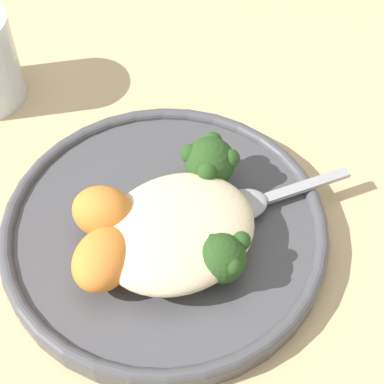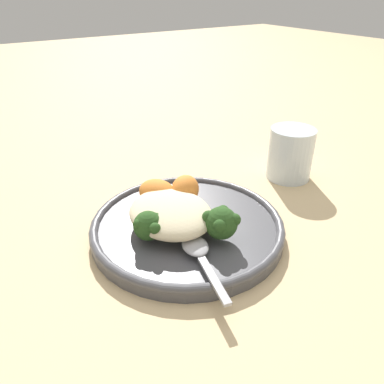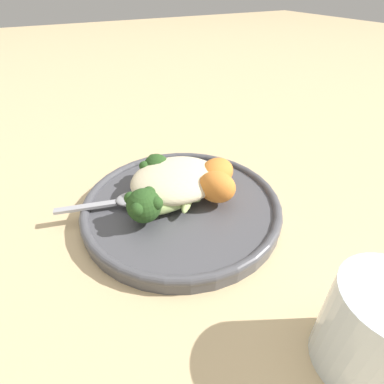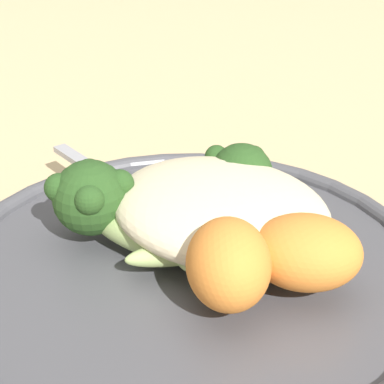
{
  "view_description": "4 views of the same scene",
  "coord_description": "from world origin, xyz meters",
  "px_view_note": "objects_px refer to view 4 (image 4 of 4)",
  "views": [
    {
      "loc": [
        0.16,
        0.24,
        0.43
      ],
      "look_at": [
        -0.01,
        0.01,
        0.06
      ],
      "focal_mm": 60.0,
      "sensor_mm": 36.0,
      "label": 1
    },
    {
      "loc": [
        -0.35,
        0.22,
        0.3
      ],
      "look_at": [
        0.02,
        -0.02,
        0.06
      ],
      "focal_mm": 35.0,
      "sensor_mm": 36.0,
      "label": 2
    },
    {
      "loc": [
        -0.13,
        -0.29,
        0.26
      ],
      "look_at": [
        0.02,
        -0.01,
        0.04
      ],
      "focal_mm": 28.0,
      "sensor_mm": 36.0,
      "label": 3
    },
    {
      "loc": [
        0.18,
        -0.23,
        0.21
      ],
      "look_at": [
        0.01,
        -0.01,
        0.06
      ],
      "focal_mm": 60.0,
      "sensor_mm": 36.0,
      "label": 4
    }
  ],
  "objects_px": {
    "broccoli_stalk_0": "(252,231)",
    "broccoli_stalk_3": "(99,203)",
    "sweet_potato_chunk_0": "(228,264)",
    "spoon": "(128,189)",
    "sweet_potato_chunk_1": "(305,252)",
    "broccoli_stalk_1": "(228,184)",
    "plate": "(188,269)",
    "quinoa_mound": "(220,208)",
    "broccoli_stalk_2": "(169,209)"
  },
  "relations": [
    {
      "from": "broccoli_stalk_0",
      "to": "broccoli_stalk_3",
      "type": "distance_m",
      "value": 0.08
    },
    {
      "from": "sweet_potato_chunk_0",
      "to": "spoon",
      "type": "height_order",
      "value": "sweet_potato_chunk_0"
    },
    {
      "from": "sweet_potato_chunk_1",
      "to": "broccoli_stalk_1",
      "type": "bearing_deg",
      "value": 150.98
    },
    {
      "from": "plate",
      "to": "broccoli_stalk_0",
      "type": "relative_size",
      "value": 3.06
    },
    {
      "from": "quinoa_mound",
      "to": "sweet_potato_chunk_0",
      "type": "distance_m",
      "value": 0.06
    },
    {
      "from": "quinoa_mound",
      "to": "broccoli_stalk_0",
      "type": "bearing_deg",
      "value": -9.5
    },
    {
      "from": "plate",
      "to": "broccoli_stalk_3",
      "type": "relative_size",
      "value": 2.94
    },
    {
      "from": "broccoli_stalk_2",
      "to": "broccoli_stalk_3",
      "type": "xyz_separation_m",
      "value": [
        -0.02,
        -0.03,
        0.01
      ]
    },
    {
      "from": "quinoa_mound",
      "to": "spoon",
      "type": "relative_size",
      "value": 1.02
    },
    {
      "from": "broccoli_stalk_1",
      "to": "sweet_potato_chunk_1",
      "type": "distance_m",
      "value": 0.08
    },
    {
      "from": "plate",
      "to": "broccoli_stalk_2",
      "type": "height_order",
      "value": "broccoli_stalk_2"
    },
    {
      "from": "sweet_potato_chunk_1",
      "to": "spoon",
      "type": "xyz_separation_m",
      "value": [
        -0.13,
        0.02,
        -0.01
      ]
    },
    {
      "from": "quinoa_mound",
      "to": "broccoli_stalk_0",
      "type": "height_order",
      "value": "quinoa_mound"
    },
    {
      "from": "broccoli_stalk_2",
      "to": "spoon",
      "type": "xyz_separation_m",
      "value": [
        -0.04,
        0.01,
        -0.01
      ]
    },
    {
      "from": "quinoa_mound",
      "to": "broccoli_stalk_0",
      "type": "relative_size",
      "value": 1.43
    },
    {
      "from": "sweet_potato_chunk_0",
      "to": "spoon",
      "type": "bearing_deg",
      "value": 154.81
    },
    {
      "from": "broccoli_stalk_0",
      "to": "spoon",
      "type": "relative_size",
      "value": 0.71
    },
    {
      "from": "quinoa_mound",
      "to": "broccoli_stalk_0",
      "type": "distance_m",
      "value": 0.02
    },
    {
      "from": "quinoa_mound",
      "to": "sweet_potato_chunk_0",
      "type": "height_order",
      "value": "sweet_potato_chunk_0"
    },
    {
      "from": "broccoli_stalk_0",
      "to": "broccoli_stalk_3",
      "type": "relative_size",
      "value": 0.96
    },
    {
      "from": "quinoa_mound",
      "to": "broccoli_stalk_1",
      "type": "distance_m",
      "value": 0.03
    },
    {
      "from": "broccoli_stalk_0",
      "to": "broccoli_stalk_1",
      "type": "bearing_deg",
      "value": 85.43
    },
    {
      "from": "broccoli_stalk_2",
      "to": "sweet_potato_chunk_0",
      "type": "height_order",
      "value": "sweet_potato_chunk_0"
    },
    {
      "from": "quinoa_mound",
      "to": "sweet_potato_chunk_1",
      "type": "bearing_deg",
      "value": -11.24
    },
    {
      "from": "plate",
      "to": "broccoli_stalk_1",
      "type": "distance_m",
      "value": 0.06
    },
    {
      "from": "broccoli_stalk_0",
      "to": "sweet_potato_chunk_1",
      "type": "xyz_separation_m",
      "value": [
        0.03,
        -0.01,
        0.0
      ]
    },
    {
      "from": "spoon",
      "to": "broccoli_stalk_3",
      "type": "bearing_deg",
      "value": 128.1
    },
    {
      "from": "broccoli_stalk_2",
      "to": "broccoli_stalk_3",
      "type": "relative_size",
      "value": 0.83
    },
    {
      "from": "broccoli_stalk_0",
      "to": "quinoa_mound",
      "type": "bearing_deg",
      "value": 117.23
    },
    {
      "from": "broccoli_stalk_0",
      "to": "broccoli_stalk_3",
      "type": "bearing_deg",
      "value": 150.75
    },
    {
      "from": "broccoli_stalk_1",
      "to": "spoon",
      "type": "distance_m",
      "value": 0.06
    },
    {
      "from": "broccoli_stalk_2",
      "to": "sweet_potato_chunk_1",
      "type": "relative_size",
      "value": 1.37
    },
    {
      "from": "broccoli_stalk_1",
      "to": "sweet_potato_chunk_0",
      "type": "xyz_separation_m",
      "value": [
        0.05,
        -0.07,
        0.0
      ]
    },
    {
      "from": "broccoli_stalk_0",
      "to": "sweet_potato_chunk_0",
      "type": "height_order",
      "value": "sweet_potato_chunk_0"
    },
    {
      "from": "broccoli_stalk_2",
      "to": "sweet_potato_chunk_1",
      "type": "height_order",
      "value": "sweet_potato_chunk_1"
    },
    {
      "from": "plate",
      "to": "broccoli_stalk_3",
      "type": "height_order",
      "value": "broccoli_stalk_3"
    },
    {
      "from": "broccoli_stalk_3",
      "to": "broccoli_stalk_1",
      "type": "bearing_deg",
      "value": -121.82
    },
    {
      "from": "broccoli_stalk_1",
      "to": "sweet_potato_chunk_1",
      "type": "relative_size",
      "value": 1.94
    },
    {
      "from": "plate",
      "to": "spoon",
      "type": "height_order",
      "value": "spoon"
    },
    {
      "from": "quinoa_mound",
      "to": "broccoli_stalk_2",
      "type": "bearing_deg",
      "value": -162.55
    },
    {
      "from": "broccoli_stalk_0",
      "to": "sweet_potato_chunk_0",
      "type": "relative_size",
      "value": 1.75
    },
    {
      "from": "broccoli_stalk_1",
      "to": "broccoli_stalk_2",
      "type": "distance_m",
      "value": 0.04
    },
    {
      "from": "sweet_potato_chunk_1",
      "to": "spoon",
      "type": "relative_size",
      "value": 0.45
    },
    {
      "from": "broccoli_stalk_0",
      "to": "spoon",
      "type": "distance_m",
      "value": 0.1
    },
    {
      "from": "broccoli_stalk_2",
      "to": "spoon",
      "type": "relative_size",
      "value": 0.62
    },
    {
      "from": "quinoa_mound",
      "to": "spoon",
      "type": "xyz_separation_m",
      "value": [
        -0.07,
        0.01,
        -0.01
      ]
    },
    {
      "from": "sweet_potato_chunk_0",
      "to": "spoon",
      "type": "relative_size",
      "value": 0.41
    },
    {
      "from": "plate",
      "to": "sweet_potato_chunk_0",
      "type": "relative_size",
      "value": 5.37
    },
    {
      "from": "plate",
      "to": "quinoa_mound",
      "type": "distance_m",
      "value": 0.04
    },
    {
      "from": "quinoa_mound",
      "to": "broccoli_stalk_2",
      "type": "height_order",
      "value": "quinoa_mound"
    }
  ]
}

